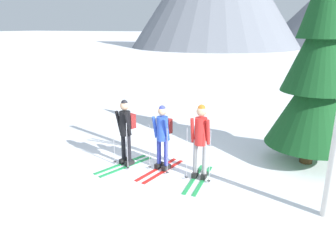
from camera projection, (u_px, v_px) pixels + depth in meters
ground_plane at (159, 173)px, 7.90m from camera, size 400.00×400.00×0.00m
skier_in_black at (126, 129)px, 8.11m from camera, size 0.88×1.66×1.73m
skier_in_blue at (163, 134)px, 7.85m from camera, size 0.66×1.64×1.65m
skier_in_red at (200, 139)px, 7.34m from camera, size 0.61×1.60×1.79m
pine_tree_near at (318, 69)px, 7.81m from camera, size 2.22×2.22×5.37m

